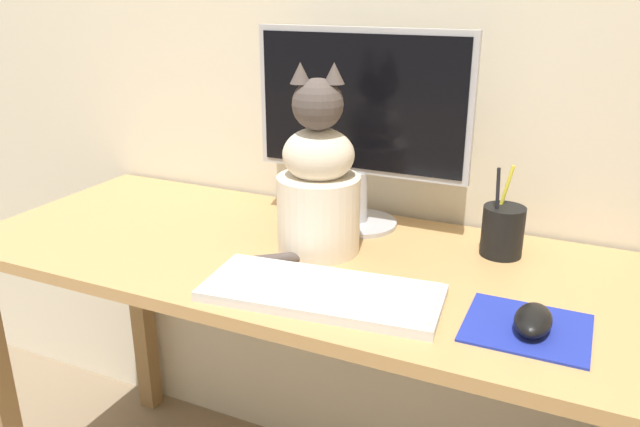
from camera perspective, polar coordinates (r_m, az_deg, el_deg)
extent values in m
cube|color=tan|center=(1.24, 0.30, -4.46)|extent=(1.50, 0.57, 0.02)
cube|color=olive|center=(1.67, -27.25, -14.51)|extent=(0.05, 0.05, 0.72)
cube|color=olive|center=(1.95, -16.04, -7.83)|extent=(0.05, 0.05, 0.72)
cylinder|color=#B2B2B7|center=(1.40, 3.50, -0.85)|extent=(0.17, 0.17, 0.01)
cylinder|color=#B2B2B7|center=(1.38, 3.55, 1.54)|extent=(0.04, 0.04, 0.11)
cube|color=#B2B2B7|center=(1.33, 3.75, 10.10)|extent=(0.47, 0.02, 0.30)
cube|color=black|center=(1.32, 3.59, 10.03)|extent=(0.45, 0.00, 0.28)
cube|color=silver|center=(1.08, 0.16, -7.28)|extent=(0.42, 0.21, 0.02)
cube|color=white|center=(1.07, 0.16, -6.71)|extent=(0.41, 0.19, 0.01)
cube|color=#1E2D9E|center=(1.04, 18.39, -9.89)|extent=(0.19, 0.17, 0.00)
ellipsoid|color=black|center=(1.02, 18.91, -9.20)|extent=(0.06, 0.10, 0.04)
cylinder|color=beige|center=(1.24, -0.14, -0.04)|extent=(0.21, 0.21, 0.16)
ellipsoid|color=beige|center=(1.20, -0.14, 5.39)|extent=(0.17, 0.16, 0.11)
sphere|color=#4C423D|center=(1.17, -0.21, 9.95)|extent=(0.12, 0.12, 0.10)
cone|color=#4C423D|center=(1.16, -1.72, 12.75)|extent=(0.05, 0.05, 0.04)
cone|color=#4C423D|center=(1.16, 1.30, 12.71)|extent=(0.05, 0.05, 0.04)
cylinder|color=#4C423D|center=(1.20, -2.45, -4.06)|extent=(0.18, 0.15, 0.02)
cylinder|color=black|center=(1.28, 16.36, -1.56)|extent=(0.08, 0.08, 0.10)
cylinder|color=yellow|center=(1.27, 16.36, 1.24)|extent=(0.03, 0.02, 0.14)
cylinder|color=black|center=(1.25, 15.89, 0.89)|extent=(0.02, 0.02, 0.14)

